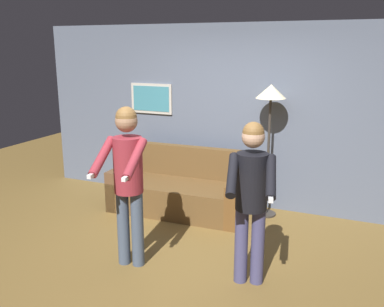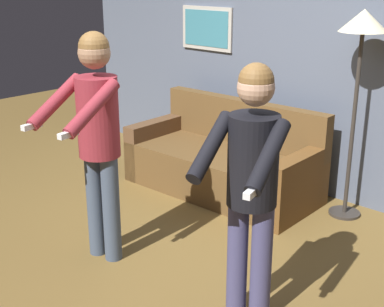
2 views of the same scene
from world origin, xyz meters
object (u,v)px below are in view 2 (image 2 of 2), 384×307
at_px(couch, 224,164).
at_px(person_standing_right, 251,175).
at_px(torchiere_lamp, 362,40).
at_px(person_standing_left, 97,128).

relative_size(couch, person_standing_right, 1.19).
xyz_separation_m(torchiere_lamp, person_standing_right, (0.27, -1.80, -0.59)).
height_order(person_standing_left, person_standing_right, person_standing_left).
distance_m(person_standing_left, person_standing_right, 1.27).
height_order(torchiere_lamp, person_standing_right, torchiere_lamp).
height_order(couch, person_standing_right, person_standing_right).
height_order(couch, person_standing_left, person_standing_left).
xyz_separation_m(couch, person_standing_right, (1.44, -1.49, 0.69)).
bearing_deg(person_standing_left, person_standing_right, 6.84).
relative_size(couch, torchiere_lamp, 1.07).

